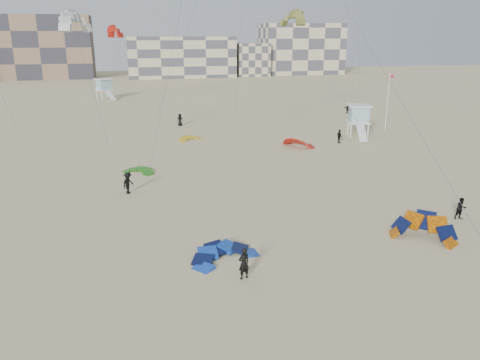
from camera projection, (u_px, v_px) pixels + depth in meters
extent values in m
plane|color=tan|center=(287.00, 300.00, 23.00)|extent=(320.00, 320.00, 0.00)
imported|color=black|center=(244.00, 264.00, 24.82)|extent=(0.74, 0.60, 1.78)
imported|color=black|center=(461.00, 209.00, 32.91)|extent=(0.82, 0.66, 1.59)
imported|color=black|center=(128.00, 183.00, 38.23)|extent=(1.25, 1.34, 1.81)
imported|color=black|center=(339.00, 136.00, 56.17)|extent=(0.50, 1.00, 1.64)
imported|color=black|center=(180.00, 120.00, 66.81)|extent=(0.94, 0.71, 1.73)
imported|color=black|center=(348.00, 108.00, 77.53)|extent=(0.82, 1.58, 1.63)
cylinder|color=#3F3F3F|center=(167.00, 81.00, 39.17)|extent=(3.61, 0.94, 15.64)
cylinder|color=#3F3F3F|center=(365.00, 39.00, 34.75)|extent=(2.55, 27.62, 22.45)
cylinder|color=#3F3F3F|center=(93.00, 89.00, 47.37)|extent=(2.02, 2.76, 12.51)
cylinder|color=#3F3F3F|center=(187.00, 31.00, 60.85)|extent=(8.64, 9.74, 23.94)
cylinder|color=#3F3F3F|center=(328.00, 75.00, 58.06)|extent=(6.88, 7.90, 13.36)
cylinder|color=#3F3F3F|center=(359.00, 42.00, 75.94)|extent=(3.18, 1.86, 20.64)
cylinder|color=#3F3F3F|center=(241.00, 21.00, 71.67)|extent=(2.13, 1.59, 26.97)
cylinder|color=#3F3F3F|center=(123.00, 70.00, 76.64)|extent=(1.76, 3.99, 11.83)
cube|color=white|center=(358.00, 122.00, 59.82)|extent=(3.37, 3.37, 0.14)
cube|color=#8FB8C4|center=(359.00, 114.00, 59.51)|extent=(2.77, 2.77, 1.95)
cube|color=white|center=(360.00, 106.00, 59.20)|extent=(3.49, 3.49, 0.16)
cube|color=white|center=(368.00, 133.00, 57.66)|extent=(1.69, 2.93, 1.61)
cube|color=white|center=(104.00, 90.00, 94.34)|extent=(3.80, 3.80, 0.14)
cube|color=#8FB8C4|center=(104.00, 84.00, 94.02)|extent=(3.13, 3.13, 1.99)
cube|color=white|center=(103.00, 79.00, 93.70)|extent=(3.94, 3.94, 0.16)
cube|color=white|center=(104.00, 96.00, 92.13)|extent=(2.26, 2.95, 1.65)
cylinder|color=white|center=(387.00, 102.00, 62.86)|extent=(0.10, 0.10, 7.70)
cube|color=#B71844|center=(392.00, 76.00, 61.92)|extent=(0.58, 0.02, 0.38)
cube|color=#856850|center=(43.00, 47.00, 138.02)|extent=(28.00, 14.00, 18.00)
cube|color=beige|center=(181.00, 57.00, 144.13)|extent=(32.00, 16.00, 12.00)
cube|color=beige|center=(301.00, 49.00, 154.32)|extent=(26.00, 14.00, 16.00)
cube|color=beige|center=(251.00, 60.00, 147.48)|extent=(10.00, 10.00, 10.00)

